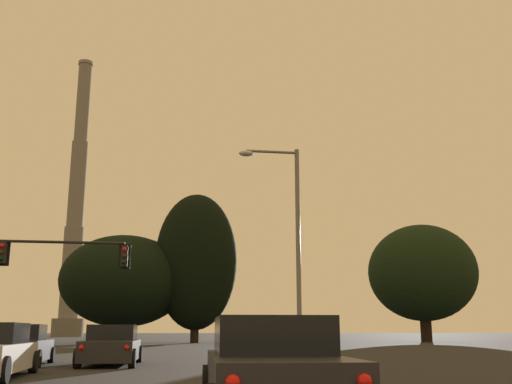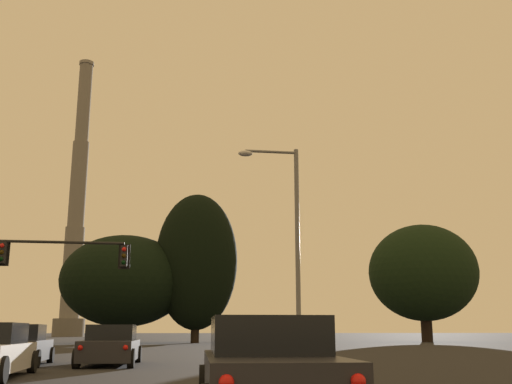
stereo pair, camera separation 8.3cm
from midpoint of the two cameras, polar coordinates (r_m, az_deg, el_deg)
The scene contains 10 objects.
hatchback_left_lane_front at distance 23.74m, azimuth -21.59°, elevation -13.51°, with size 2.04×4.16×1.44m.
sedan_center_lane_front at distance 23.01m, azimuth -13.68°, elevation -14.08°, with size 2.06×4.73×1.43m.
sedan_right_lane_third at distance 9.14m, azimuth 1.27°, elevation -16.52°, with size 2.19×4.78×1.43m.
traffic_light_overhead_left at distance 31.14m, azimuth -19.74°, elevation -6.61°, with size 6.57×0.50×5.57m.
traffic_light_far_right at distance 67.09m, azimuth -3.85°, elevation -10.80°, with size 0.78×0.50×5.84m.
street_lamp at distance 25.91m, azimuth 3.12°, elevation -3.57°, with size 2.70×0.36×9.09m.
smokestack at distance 130.10m, azimuth -16.89°, elevation -2.78°, with size 6.27×6.27×59.20m.
treeline_center_right at distance 63.17m, azimuth -12.48°, elevation -8.26°, with size 12.95×11.66×10.82m.
treeline_far_left at distance 62.26m, azimuth -5.77°, elevation -6.56°, with size 8.39×7.55×15.18m.
treeline_far_right at distance 70.44m, azimuth 15.55°, elevation -7.41°, with size 12.22×11.00×12.99m.
Camera 1 is at (1.58, -1.96, 1.22)m, focal length 42.00 mm.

